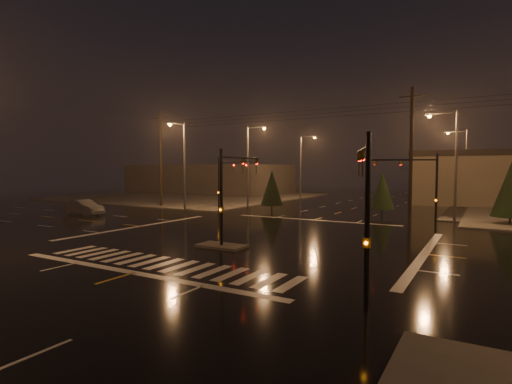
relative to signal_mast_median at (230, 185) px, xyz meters
The scene contains 22 objects.
ground 4.85m from the signal_mast_median, 90.00° to the left, with size 140.00×140.00×0.00m, color black.
sidewalk_nw 44.80m from the signal_mast_median, 132.21° to the left, with size 36.00×36.00×0.12m, color #4B4843.
median_island 3.79m from the signal_mast_median, 90.00° to the right, with size 3.00×1.60×0.15m, color #4B4843.
crosswalk 7.01m from the signal_mast_median, 90.00° to the right, with size 15.00×2.60×0.01m, color beige.
stop_bar_near 8.77m from the signal_mast_median, 90.00° to the right, with size 16.00×0.50×0.01m, color beige.
stop_bar_far 14.56m from the signal_mast_median, 90.00° to the left, with size 16.00×0.50×0.01m, color beige.
commercial_block 57.07m from the signal_mast_median, 127.83° to the left, with size 30.00×18.00×5.60m, color #45403D.
signal_mast_median is the anchor object (origin of this frame).
signal_mast_ne 16.27m from the signal_mast_median, 54.28° to the left, with size 4.84×1.86×6.00m.
signal_mast_nw 16.27m from the signal_mast_median, 125.72° to the left, with size 4.84×1.86×6.00m.
signal_mast_se 12.22m from the signal_mast_median, 33.15° to the right, with size 1.55×3.87×6.00m.
streetlight_1 23.94m from the signal_mast_median, 117.96° to the left, with size 2.77×0.32×10.00m.
streetlight_2 38.78m from the signal_mast_median, 106.79° to the left, with size 2.77×0.32×10.00m.
streetlight_3 22.20m from the signal_mast_median, 59.61° to the left, with size 2.77×0.32×10.00m.
streetlight_4 40.69m from the signal_mast_median, 74.03° to the left, with size 2.77×0.32×10.00m.
streetlight_5 21.53m from the signal_mast_median, 138.30° to the left, with size 0.32×2.77×10.00m.
utility_pole_0 27.95m from the signal_mast_median, 142.19° to the left, with size 2.20×0.32×12.00m.
utility_pole_1 19.00m from the signal_mast_median, 64.89° to the left, with size 2.20×0.32×12.00m.
conifer_0 24.94m from the signal_mast_median, 50.89° to the left, with size 3.04×3.04×5.45m.
conifer_3 20.14m from the signal_mast_median, 110.29° to the left, with size 2.53×2.53×4.66m.
conifer_4 21.08m from the signal_mast_median, 76.81° to the left, with size 2.41×2.41×4.47m.
car_crossing 23.42m from the signal_mast_median, 164.93° to the left, with size 1.68×4.82×1.59m, color #54565B.
Camera 1 is at (13.92, -23.82, 4.76)m, focal length 28.00 mm.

